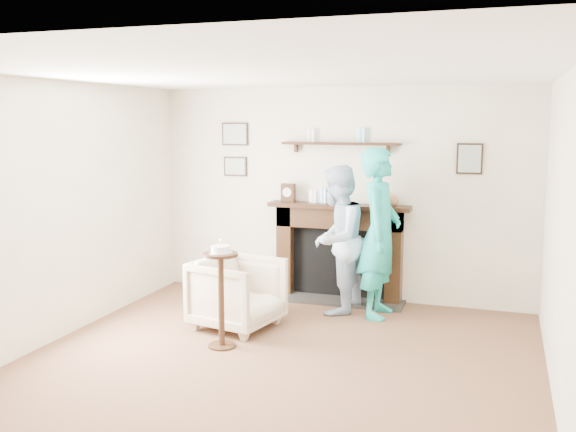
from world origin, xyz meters
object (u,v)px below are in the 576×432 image
Objects in this scene: woman at (378,315)px; pedestal_table at (221,281)px; armchair at (238,327)px; man at (336,311)px.

pedestal_table reaches higher than woman.
man is (0.82, 0.86, 0.00)m from armchair.
armchair is 0.86m from pedestal_table.
woman reaches higher than man.
pedestal_table is (-1.22, -1.44, 0.64)m from woman.
man is 0.89× the size of woman.
woman is at bearing -44.39° from armchair.
armchair is 1.19m from man.
pedestal_table is at bearing -159.95° from armchair.
pedestal_table reaches higher than armchair.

